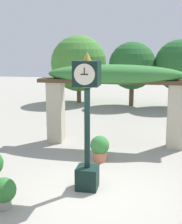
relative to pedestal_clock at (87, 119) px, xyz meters
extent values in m
plane|color=gray|center=(0.22, -0.23, -1.79)|extent=(60.00, 60.00, 0.00)
cube|color=black|center=(0.00, 0.00, -1.51)|extent=(0.53, 0.53, 0.56)
cylinder|color=black|center=(0.00, 0.00, -0.23)|extent=(0.14, 0.14, 1.99)
cylinder|color=gold|center=(0.00, 0.00, 0.79)|extent=(0.23, 0.23, 0.04)
cube|color=black|center=(0.00, 0.00, 1.10)|extent=(0.59, 0.59, 0.59)
cylinder|color=beige|center=(0.00, -0.30, 1.10)|extent=(0.48, 0.02, 0.48)
cylinder|color=beige|center=(0.00, 0.30, 1.10)|extent=(0.48, 0.02, 0.48)
cube|color=black|center=(0.00, -0.32, 1.10)|extent=(0.17, 0.01, 0.02)
cube|color=black|center=(0.00, -0.32, 1.17)|extent=(0.02, 0.01, 0.15)
cone|color=gold|center=(0.00, 0.00, 1.50)|extent=(0.21, 0.21, 0.21)
cube|color=#BCB299|center=(-1.96, 3.80, -0.66)|extent=(0.56, 0.56, 2.26)
cube|color=#BCB299|center=(2.39, 3.80, -0.66)|extent=(0.56, 0.56, 2.26)
cube|color=#4C3823|center=(0.22, 3.52, 0.54)|extent=(5.52, 0.12, 0.13)
cube|color=#4C3823|center=(0.22, 3.71, 0.54)|extent=(5.52, 0.12, 0.13)
cube|color=#4C3823|center=(0.22, 3.90, 0.54)|extent=(5.52, 0.12, 0.13)
cube|color=#4C3823|center=(0.22, 4.08, 0.54)|extent=(5.52, 0.12, 0.13)
ellipsoid|color=#387A38|center=(0.22, 3.80, 0.78)|extent=(4.85, 1.16, 0.70)
cylinder|color=#B26B4C|center=(0.00, 1.97, -1.64)|extent=(0.42, 0.42, 0.30)
sphere|color=#387A38|center=(0.00, 1.97, -1.27)|extent=(0.59, 0.59, 0.59)
cylinder|color=gray|center=(-1.60, -1.32, -1.68)|extent=(0.31, 0.31, 0.22)
sphere|color=#2D6B2D|center=(-1.60, -1.32, -1.36)|extent=(0.56, 0.56, 0.56)
cylinder|color=brown|center=(-3.05, 12.49, -1.14)|extent=(0.28, 0.28, 1.29)
sphere|color=#427F33|center=(-3.05, 12.49, 0.75)|extent=(3.56, 3.56, 3.56)
cylinder|color=brown|center=(0.39, 11.91, -1.06)|extent=(0.28, 0.28, 1.46)
sphere|color=#235B28|center=(0.39, 11.91, 0.67)|extent=(2.86, 2.86, 2.86)
cylinder|color=brown|center=(3.16, 11.81, -1.05)|extent=(0.28, 0.28, 1.47)
sphere|color=#235B28|center=(3.16, 11.81, 0.73)|extent=(2.98, 2.98, 2.98)
camera|label=1|loc=(1.44, -7.19, 1.66)|focal=50.00mm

